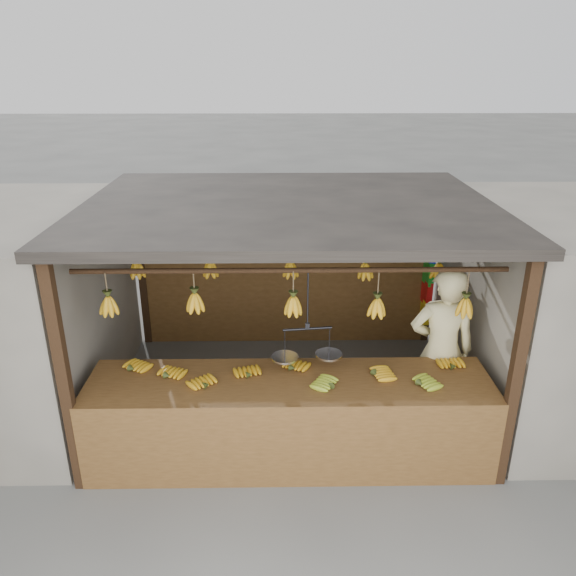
{
  "coord_description": "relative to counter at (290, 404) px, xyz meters",
  "views": [
    {
      "loc": [
        -0.1,
        -5.8,
        3.77
      ],
      "look_at": [
        0.0,
        0.3,
        1.3
      ],
      "focal_mm": 35.0,
      "sensor_mm": 36.0,
      "label": 1
    }
  ],
  "objects": [
    {
      "name": "hanging_bananas",
      "position": [
        -0.0,
        1.23,
        0.91
      ],
      "size": [
        3.53,
        2.24,
        0.39
      ],
      "color": "orange",
      "rests_on": "ground"
    },
    {
      "name": "stall",
      "position": [
        0.0,
        1.56,
        1.25
      ],
      "size": [
        4.3,
        3.3,
        2.4
      ],
      "color": "black",
      "rests_on": "ground"
    },
    {
      "name": "balance_scale",
      "position": [
        0.17,
        0.23,
        0.44
      ],
      "size": [
        0.69,
        0.3,
        0.9
      ],
      "color": "black",
      "rests_on": "ground"
    },
    {
      "name": "ground",
      "position": [
        0.0,
        1.23,
        -0.72
      ],
      "size": [
        80.0,
        80.0,
        0.0
      ],
      "primitive_type": "plane",
      "color": "#5B5B57"
    },
    {
      "name": "counter",
      "position": [
        0.0,
        0.0,
        0.0
      ],
      "size": [
        3.93,
        0.89,
        0.96
      ],
      "color": "brown",
      "rests_on": "ground"
    },
    {
      "name": "bag_bundles",
      "position": [
        1.94,
        2.58,
        0.25
      ],
      "size": [
        0.08,
        0.26,
        1.24
      ],
      "color": "#1426BF",
      "rests_on": "ground"
    },
    {
      "name": "vendor",
      "position": [
        1.6,
        0.63,
        0.22
      ],
      "size": [
        0.71,
        0.49,
        1.88
      ],
      "primitive_type": "imported",
      "rotation": [
        0.0,
        0.0,
        3.08
      ],
      "color": "beige",
      "rests_on": "ground"
    }
  ]
}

